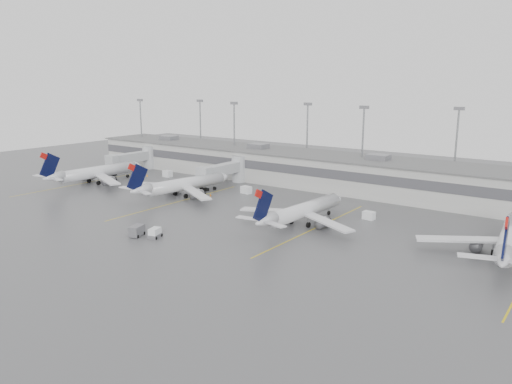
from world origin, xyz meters
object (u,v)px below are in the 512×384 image
Objects in this scene: jet_mid_left at (182,184)px; jet_mid_right at (302,211)px; baggage_tug at (155,234)px; jet_far_right at (510,239)px; jet_far_left at (95,172)px.

jet_mid_right is (34.75, -4.05, -0.13)m from jet_mid_left.
baggage_tug is (-16.42, -21.42, -2.14)m from jet_mid_right.
jet_far_right is at bearing 7.47° from jet_mid_left.
jet_far_left reaches higher than jet_mid_right.
jet_mid_left is 34.98m from jet_mid_right.
jet_far_right is at bearing 9.64° from jet_mid_right.
baggage_tug is (-51.03, -24.69, -2.37)m from jet_far_right.
jet_mid_left is at bearing 173.75° from jet_far_right.
jet_mid_right is (63.88, -1.55, -0.26)m from jet_far_left.
jet_mid_right is at bearing 34.94° from baggage_tug.
jet_far_left is 52.79m from baggage_tug.
jet_mid_left is at bearing 177.60° from jet_mid_right.
jet_far_left is 29.24m from jet_mid_left.
jet_mid_left is 0.96× the size of jet_far_right.
jet_far_right is (98.50, 1.72, -0.03)m from jet_far_left.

